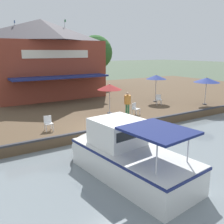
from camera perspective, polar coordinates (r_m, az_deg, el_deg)
ground_plane at (r=15.08m, az=-1.16°, el=-6.04°), size 220.00×220.00×0.00m
quay_deck at (r=24.77m, az=-14.43°, el=2.09°), size 22.00×56.00×0.60m
quay_edge_fender at (r=14.96m, az=-1.37°, el=-3.59°), size 0.20×50.40×0.10m
waterfront_restaurant at (r=27.19m, az=-15.51°, el=11.93°), size 10.30×10.64×7.75m
patio_umbrella_far_corner at (r=22.89m, az=20.83°, el=6.84°), size 2.18×2.18×2.36m
patio_umbrella_mid_patio_left at (r=23.04m, az=10.06°, el=7.86°), size 1.84×1.84×2.48m
patio_umbrella_back_row at (r=18.30m, az=-0.55°, el=5.75°), size 1.80×1.80×2.22m
cafe_chair_far_corner_seat at (r=14.96m, az=-14.37°, el=-2.32°), size 0.46×0.46×0.85m
cafe_chair_under_first_umbrella at (r=22.01m, az=10.61°, el=2.93°), size 0.59×0.59×0.85m
cafe_chair_facing_river at (r=18.21m, az=5.33°, el=0.89°), size 0.54×0.54×0.85m
person_near_entrance at (r=17.96m, az=3.57°, el=2.58°), size 0.47×0.47×1.66m
motorboat_fourth_along at (r=10.65m, az=2.23°, el=-9.53°), size 6.61×2.99×2.37m
tree_downstream_bank at (r=33.52m, az=-3.89°, el=13.17°), size 4.70×4.47×6.58m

